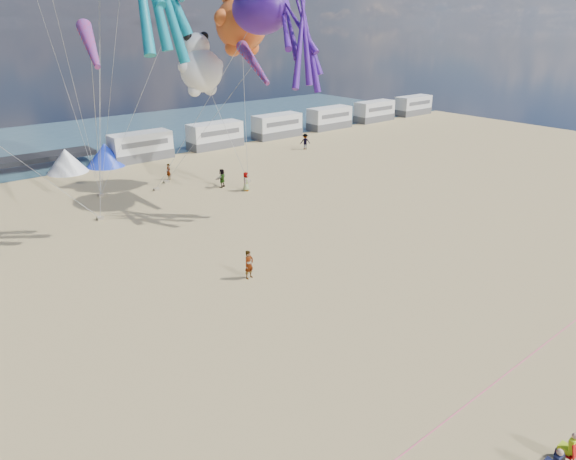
{
  "coord_description": "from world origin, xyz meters",
  "views": [
    {
      "loc": [
        -16.78,
        -13.01,
        14.01
      ],
      "look_at": [
        -1.13,
        6.0,
        4.07
      ],
      "focal_mm": 32.0,
      "sensor_mm": 36.0,
      "label": 1
    }
  ],
  "objects_px": {
    "motorhome_1": "(215,135)",
    "motorhome_5": "(413,105)",
    "motorhome_0": "(141,146)",
    "kite_octopus_purple": "(261,9)",
    "kite_panda": "(201,70)",
    "motorhome_3": "(329,118)",
    "sandbag_b": "(156,189)",
    "tent_blue": "(105,155)",
    "windsock_right": "(90,46)",
    "beachgoer_2": "(305,142)",
    "sandbag_c": "(248,181)",
    "sandbag_d": "(166,182)",
    "kite_teddy_orange": "(241,24)",
    "sandbag_a": "(100,218)",
    "standing_person": "(249,265)",
    "beachgoer_5": "(168,172)",
    "windsock_mid": "(254,64)",
    "tent_white": "(66,161)",
    "beachgoer_0": "(246,181)",
    "motorhome_4": "(374,111)",
    "motorhome_2": "(277,126)",
    "beachgoer_4": "(222,178)",
    "sandbag_e": "(101,195)"
  },
  "relations": [
    {
      "from": "motorhome_1",
      "to": "motorhome_5",
      "type": "xyz_separation_m",
      "value": [
        38.0,
        0.0,
        0.0
      ]
    },
    {
      "from": "motorhome_0",
      "to": "kite_octopus_purple",
      "type": "bearing_deg",
      "value": -82.78
    },
    {
      "from": "kite_panda",
      "to": "motorhome_3",
      "type": "bearing_deg",
      "value": 21.11
    },
    {
      "from": "motorhome_0",
      "to": "sandbag_b",
      "type": "xyz_separation_m",
      "value": [
        -3.84,
        -11.32,
        -1.39
      ]
    },
    {
      "from": "tent_blue",
      "to": "windsock_right",
      "type": "xyz_separation_m",
      "value": [
        -7.77,
        -21.9,
        11.63
      ]
    },
    {
      "from": "motorhome_1",
      "to": "beachgoer_2",
      "type": "bearing_deg",
      "value": -44.43
    },
    {
      "from": "sandbag_c",
      "to": "sandbag_d",
      "type": "xyz_separation_m",
      "value": [
        -6.02,
        4.82,
        0.0
      ]
    },
    {
      "from": "motorhome_5",
      "to": "kite_octopus_purple",
      "type": "xyz_separation_m",
      "value": [
        -45.07,
        -19.15,
        13.49
      ]
    },
    {
      "from": "motorhome_1",
      "to": "kite_teddy_orange",
      "type": "relative_size",
      "value": 0.88
    },
    {
      "from": "sandbag_a",
      "to": "motorhome_1",
      "type": "bearing_deg",
      "value": 37.61
    },
    {
      "from": "kite_teddy_orange",
      "to": "standing_person",
      "type": "bearing_deg",
      "value": -141.94
    },
    {
      "from": "beachgoer_5",
      "to": "kite_panda",
      "type": "height_order",
      "value": "kite_panda"
    },
    {
      "from": "beachgoer_2",
      "to": "windsock_mid",
      "type": "height_order",
      "value": "windsock_mid"
    },
    {
      "from": "tent_white",
      "to": "beachgoer_0",
      "type": "height_order",
      "value": "tent_white"
    },
    {
      "from": "standing_person",
      "to": "sandbag_b",
      "type": "bearing_deg",
      "value": 70.12
    },
    {
      "from": "windsock_mid",
      "to": "kite_teddy_orange",
      "type": "bearing_deg",
      "value": 80.57
    },
    {
      "from": "sandbag_c",
      "to": "tent_blue",
      "type": "bearing_deg",
      "value": 118.89
    },
    {
      "from": "beachgoer_2",
      "to": "kite_teddy_orange",
      "type": "bearing_deg",
      "value": 60.59
    },
    {
      "from": "motorhome_4",
      "to": "tent_blue",
      "type": "xyz_separation_m",
      "value": [
        -42.0,
        0.0,
        -0.3
      ]
    },
    {
      "from": "motorhome_3",
      "to": "standing_person",
      "type": "distance_m",
      "value": 47.14
    },
    {
      "from": "motorhome_5",
      "to": "sandbag_b",
      "type": "distance_m",
      "value": 52.59
    },
    {
      "from": "motorhome_4",
      "to": "tent_blue",
      "type": "height_order",
      "value": "motorhome_4"
    },
    {
      "from": "beachgoer_2",
      "to": "beachgoer_5",
      "type": "distance_m",
      "value": 18.62
    },
    {
      "from": "motorhome_2",
      "to": "kite_teddy_orange",
      "type": "height_order",
      "value": "kite_teddy_orange"
    },
    {
      "from": "tent_white",
      "to": "beachgoer_4",
      "type": "relative_size",
      "value": 2.32
    },
    {
      "from": "motorhome_5",
      "to": "beachgoer_2",
      "type": "bearing_deg",
      "value": -165.89
    },
    {
      "from": "sandbag_d",
      "to": "motorhome_0",
      "type": "bearing_deg",
      "value": 78.24
    },
    {
      "from": "sandbag_d",
      "to": "windsock_mid",
      "type": "relative_size",
      "value": 0.09
    },
    {
      "from": "beachgoer_5",
      "to": "kite_panda",
      "type": "bearing_deg",
      "value": 26.45
    },
    {
      "from": "standing_person",
      "to": "sandbag_e",
      "type": "bearing_deg",
      "value": 83.07
    },
    {
      "from": "beachgoer_4",
      "to": "motorhome_5",
      "type": "bearing_deg",
      "value": 169.03
    },
    {
      "from": "motorhome_0",
      "to": "kite_octopus_purple",
      "type": "height_order",
      "value": "kite_octopus_purple"
    },
    {
      "from": "kite_teddy_orange",
      "to": "beachgoer_5",
      "type": "bearing_deg",
      "value": 116.19
    },
    {
      "from": "motorhome_2",
      "to": "windsock_right",
      "type": "xyz_separation_m",
      "value": [
        -30.77,
        -21.9,
        11.33
      ]
    },
    {
      "from": "tent_blue",
      "to": "kite_octopus_purple",
      "type": "height_order",
      "value": "kite_octopus_purple"
    },
    {
      "from": "beachgoer_5",
      "to": "sandbag_e",
      "type": "xyz_separation_m",
      "value": [
        -6.99,
        -0.89,
        -0.67
      ]
    },
    {
      "from": "tent_blue",
      "to": "kite_panda",
      "type": "bearing_deg",
      "value": -67.82
    },
    {
      "from": "beachgoer_2",
      "to": "sandbag_d",
      "type": "xyz_separation_m",
      "value": [
        -19.27,
        -2.08,
        -0.82
      ]
    },
    {
      "from": "beachgoer_2",
      "to": "sandbag_a",
      "type": "distance_m",
      "value": 28.85
    },
    {
      "from": "kite_teddy_orange",
      "to": "windsock_right",
      "type": "xyz_separation_m",
      "value": [
        -15.67,
        -7.5,
        -1.11
      ]
    },
    {
      "from": "standing_person",
      "to": "sandbag_e",
      "type": "relative_size",
      "value": 3.52
    },
    {
      "from": "beachgoer_0",
      "to": "beachgoer_4",
      "type": "relative_size",
      "value": 1.0
    },
    {
      "from": "beachgoer_0",
      "to": "beachgoer_5",
      "type": "height_order",
      "value": "beachgoer_0"
    },
    {
      "from": "motorhome_0",
      "to": "beachgoer_5",
      "type": "distance_m",
      "value": 9.01
    },
    {
      "from": "motorhome_0",
      "to": "beachgoer_5",
      "type": "height_order",
      "value": "motorhome_0"
    },
    {
      "from": "beachgoer_5",
      "to": "sandbag_c",
      "type": "distance_m",
      "value": 7.78
    },
    {
      "from": "motorhome_2",
      "to": "sandbag_e",
      "type": "xyz_separation_m",
      "value": [
        -27.31,
        -9.77,
        -1.39
      ]
    },
    {
      "from": "tent_blue",
      "to": "beachgoer_5",
      "type": "xyz_separation_m",
      "value": [
        2.68,
        -8.88,
        -0.42
      ]
    },
    {
      "from": "motorhome_0",
      "to": "sandbag_c",
      "type": "distance_m",
      "value": 15.11
    },
    {
      "from": "motorhome_2",
      "to": "sandbag_c",
      "type": "relative_size",
      "value": 13.2
    }
  ]
}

